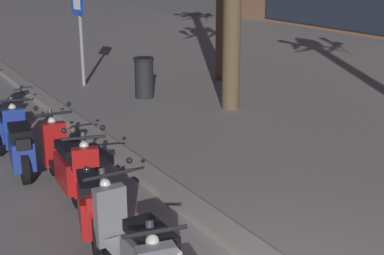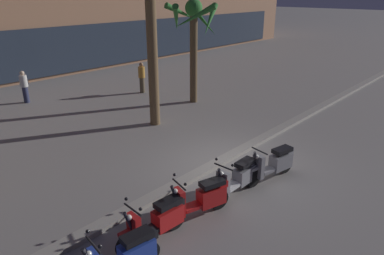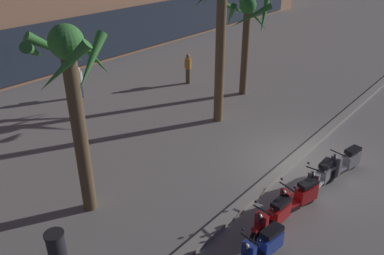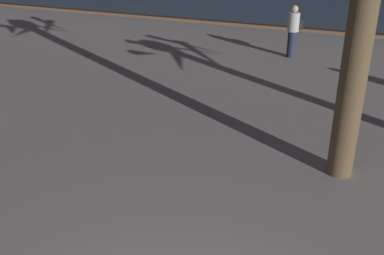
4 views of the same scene
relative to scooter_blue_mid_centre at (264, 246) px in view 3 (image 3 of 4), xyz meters
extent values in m
plane|color=gray|center=(4.86, 1.20, -0.45)|extent=(200.00, 200.00, 0.00)
cube|color=gray|center=(4.86, 1.56, -0.39)|extent=(60.00, 0.36, 0.12)
cube|color=#283342|center=(8.02, 15.98, 1.15)|extent=(44.39, 0.12, 2.80)
cylinder|color=black|center=(0.47, -0.07, -0.19)|extent=(0.53, 0.17, 0.52)
cube|color=black|center=(-0.18, 0.02, -0.13)|extent=(0.63, 0.36, 0.08)
cube|color=#233D9E|center=(0.25, -0.04, -0.03)|extent=(0.72, 0.41, 0.43)
cube|color=black|center=(0.27, -0.04, 0.32)|extent=(0.64, 0.38, 0.12)
cube|color=#233D9E|center=(-0.55, 0.08, 0.10)|extent=(0.19, 0.36, 0.66)
cylinder|color=#333338|center=(-0.63, 0.09, 0.25)|extent=(0.29, 0.11, 0.69)
cylinder|color=black|center=(-0.55, 0.08, 0.57)|extent=(0.12, 0.56, 0.04)
sphere|color=white|center=(-0.65, 0.09, 0.43)|extent=(0.12, 0.12, 0.12)
cube|color=black|center=(0.55, -0.08, 0.22)|extent=(0.27, 0.23, 0.16)
sphere|color=black|center=(-0.57, -0.16, 0.69)|extent=(0.07, 0.07, 0.07)
sphere|color=black|center=(-0.50, 0.31, 0.69)|extent=(0.07, 0.07, 0.07)
cylinder|color=black|center=(0.35, 0.41, -0.19)|extent=(0.53, 0.13, 0.52)
cylinder|color=black|center=(1.62, 0.33, -0.19)|extent=(0.53, 0.13, 0.52)
cube|color=black|center=(0.94, 0.37, -0.13)|extent=(0.62, 0.32, 0.08)
cube|color=red|center=(1.40, 0.34, -0.03)|extent=(0.70, 0.36, 0.43)
cube|color=black|center=(1.42, 0.34, 0.32)|extent=(0.62, 0.34, 0.12)
cube|color=red|center=(0.53, 0.39, 0.10)|extent=(0.16, 0.35, 0.66)
cube|color=red|center=(0.35, 0.41, 0.10)|extent=(0.33, 0.18, 0.08)
cylinder|color=#333338|center=(0.45, 0.40, 0.25)|extent=(0.29, 0.09, 0.69)
cylinder|color=black|center=(0.53, 0.39, 0.57)|extent=(0.07, 0.56, 0.04)
sphere|color=white|center=(0.43, 0.40, 0.43)|extent=(0.12, 0.12, 0.12)
cube|color=black|center=(1.70, 0.32, 0.22)|extent=(0.25, 0.21, 0.16)
sphere|color=black|center=(0.54, 0.15, 0.69)|extent=(0.07, 0.07, 0.07)
sphere|color=black|center=(0.57, 0.63, 0.69)|extent=(0.07, 0.07, 0.07)
cylinder|color=black|center=(1.64, 0.44, -0.19)|extent=(0.53, 0.24, 0.52)
cylinder|color=black|center=(2.87, 0.10, -0.19)|extent=(0.53, 0.24, 0.52)
cube|color=red|center=(2.21, 0.28, -0.13)|extent=(0.65, 0.43, 0.08)
cube|color=red|center=(2.66, 0.16, -0.02)|extent=(0.74, 0.49, 0.44)
cube|color=black|center=(2.68, 0.15, 0.33)|extent=(0.66, 0.45, 0.12)
cube|color=red|center=(1.82, 0.39, 0.10)|extent=(0.23, 0.37, 0.66)
cube|color=red|center=(1.64, 0.44, 0.10)|extent=(0.35, 0.24, 0.08)
cylinder|color=#333338|center=(1.74, 0.42, 0.25)|extent=(0.29, 0.14, 0.69)
cylinder|color=black|center=(1.82, 0.39, 0.57)|extent=(0.19, 0.55, 0.04)
sphere|color=white|center=(1.72, 0.42, 0.43)|extent=(0.12, 0.12, 0.12)
cube|color=red|center=(2.95, 0.08, 0.23)|extent=(0.29, 0.26, 0.16)
sphere|color=black|center=(1.77, 0.16, 0.69)|extent=(0.07, 0.07, 0.07)
sphere|color=black|center=(1.90, 0.62, 0.69)|extent=(0.07, 0.07, 0.07)
cylinder|color=black|center=(2.95, 0.17, -0.19)|extent=(0.52, 0.11, 0.52)
cylinder|color=black|center=(4.28, 0.19, -0.19)|extent=(0.52, 0.11, 0.52)
cube|color=silver|center=(3.57, 0.18, -0.13)|extent=(0.60, 0.29, 0.08)
cube|color=slate|center=(4.06, 0.19, -0.03)|extent=(0.68, 0.33, 0.43)
cube|color=black|center=(4.08, 0.19, 0.32)|extent=(0.60, 0.31, 0.12)
cube|color=slate|center=(3.13, 0.18, 0.10)|extent=(0.14, 0.34, 0.66)
cube|color=slate|center=(2.95, 0.17, 0.10)|extent=(0.32, 0.16, 0.08)
cylinder|color=#333338|center=(3.05, 0.17, 0.25)|extent=(0.28, 0.07, 0.69)
cylinder|color=black|center=(3.13, 0.18, 0.57)|extent=(0.05, 0.56, 0.04)
sphere|color=white|center=(3.03, 0.17, 0.43)|extent=(0.12, 0.12, 0.12)
cube|color=silver|center=(4.36, 0.19, 0.22)|extent=(0.24, 0.20, 0.16)
sphere|color=black|center=(3.15, -0.06, 0.69)|extent=(0.07, 0.07, 0.07)
sphere|color=black|center=(3.15, 0.42, 0.69)|extent=(0.07, 0.07, 0.07)
cylinder|color=black|center=(4.32, 0.06, -0.19)|extent=(0.53, 0.20, 0.52)
cylinder|color=black|center=(5.61, -0.20, -0.19)|extent=(0.53, 0.20, 0.52)
cube|color=slate|center=(4.92, -0.06, -0.13)|extent=(0.64, 0.39, 0.08)
cube|color=slate|center=(5.40, -0.15, -0.02)|extent=(0.73, 0.45, 0.44)
cube|color=black|center=(5.42, -0.16, 0.33)|extent=(0.65, 0.41, 0.12)
cube|color=slate|center=(4.49, 0.03, 0.10)|extent=(0.20, 0.36, 0.66)
cube|color=slate|center=(4.32, 0.06, 0.10)|extent=(0.34, 0.22, 0.08)
cylinder|color=#333338|center=(4.42, 0.04, 0.25)|extent=(0.29, 0.12, 0.69)
cylinder|color=black|center=(4.49, 0.03, 0.57)|extent=(0.15, 0.56, 0.04)
sphere|color=white|center=(4.40, 0.04, 0.43)|extent=(0.12, 0.12, 0.12)
cube|color=slate|center=(5.69, -0.21, 0.23)|extent=(0.27, 0.24, 0.16)
cylinder|color=brown|center=(8.96, 6.50, 1.69)|extent=(0.35, 0.35, 4.28)
sphere|color=#337A33|center=(8.96, 6.50, 3.83)|extent=(0.77, 0.77, 0.77)
cone|color=#337A33|center=(9.66, 6.58, 3.30)|extent=(0.47, 1.61, 1.48)
cone|color=#337A33|center=(9.13, 7.36, 3.57)|extent=(1.87, 0.64, 0.98)
cone|color=#337A33|center=(8.44, 7.06, 3.38)|extent=(1.43, 1.37, 1.33)
cone|color=#337A33|center=(8.35, 5.91, 3.50)|extent=(1.46, 1.50, 1.11)
cone|color=#337A33|center=(9.26, 5.81, 3.36)|extent=(1.65, 0.93, 1.37)
cylinder|color=brown|center=(5.72, 5.61, 2.46)|extent=(0.39, 0.39, 5.82)
cylinder|color=brown|center=(-1.46, 4.94, 2.00)|extent=(0.39, 0.39, 4.91)
sphere|color=#3D8438|center=(-1.46, 4.94, 4.46)|extent=(0.85, 0.85, 0.85)
cone|color=#3D8438|center=(-0.81, 5.03, 4.07)|extent=(0.48, 1.49, 1.20)
cone|color=#3D8438|center=(-1.34, 5.61, 4.12)|extent=(1.54, 0.55, 1.11)
cone|color=#3D8438|center=(-2.03, 5.42, 4.24)|extent=(1.24, 1.41, 0.90)
cone|color=#3D8438|center=(-1.89, 4.51, 4.02)|extent=(1.19, 1.18, 1.29)
cone|color=#3D8438|center=(-1.24, 4.37, 4.03)|extent=(1.42, 0.77, 1.27)
cylinder|color=#2D3351|center=(3.47, 12.27, -0.07)|extent=(0.26, 0.26, 0.77)
cylinder|color=silver|center=(3.47, 12.27, 0.59)|extent=(0.34, 0.34, 0.55)
sphere|color=beige|center=(3.47, 12.27, 0.97)|extent=(0.21, 0.21, 0.21)
cube|color=black|center=(3.64, 12.41, 0.51)|extent=(0.20, 0.20, 0.28)
cylinder|color=brown|center=(8.33, 9.55, -0.05)|extent=(0.26, 0.26, 0.80)
cylinder|color=gold|center=(8.33, 9.55, 0.63)|extent=(0.34, 0.34, 0.57)
sphere|color=#9E704C|center=(8.33, 9.55, 1.02)|extent=(0.22, 0.22, 0.22)
cube|color=brown|center=(8.42, 9.75, 0.55)|extent=(0.20, 0.18, 0.28)
cylinder|color=#232328|center=(-3.28, 3.73, 0.00)|extent=(0.44, 0.44, 0.90)
cylinder|color=black|center=(-3.28, 3.73, 0.47)|extent=(0.48, 0.48, 0.06)
camera|label=1|loc=(8.21, -1.85, 2.78)|focal=51.76mm
camera|label=2|loc=(-2.88, -4.33, 4.55)|focal=32.58mm
camera|label=3|loc=(-6.49, -3.20, 6.78)|focal=36.17mm
camera|label=4|loc=(6.08, -0.90, 3.06)|focal=41.38mm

